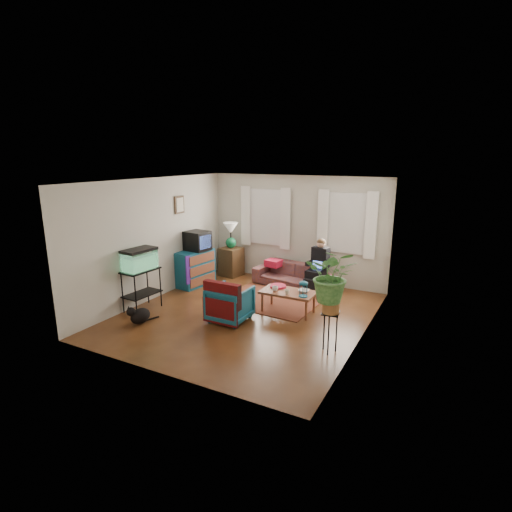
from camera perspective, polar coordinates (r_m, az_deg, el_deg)
The scene contains 31 objects.
floor at distance 7.97m, azimuth -1.35°, elevation -8.32°, with size 4.50×5.00×0.01m, color #4F2B14.
ceiling at distance 7.37m, azimuth -1.47°, elevation 10.69°, with size 4.50×5.00×0.01m, color white.
wall_back at distance 9.78m, azimuth 5.76°, elevation 3.80°, with size 4.50×0.01×2.60m, color silver.
wall_front at distance 5.60m, azimuth -14.01°, elevation -4.43°, with size 4.50×0.01×2.60m, color silver.
wall_left at distance 8.86m, azimuth -14.24°, elevation 2.35°, with size 0.01×5.00×2.60m, color silver.
wall_right at distance 6.79m, azimuth 15.41°, elevation -1.25°, with size 0.01×5.00×2.60m, color silver.
window_left at distance 10.04m, azimuth 1.50°, elevation 5.58°, with size 1.08×0.04×1.38m, color white.
window_right at distance 9.33m, azimuth 12.90°, elevation 4.57°, with size 1.08×0.04×1.38m, color white.
curtains_left at distance 9.97m, azimuth 1.29°, elevation 5.52°, with size 1.36×0.06×1.50m, color white.
curtains_right at distance 9.25m, azimuth 12.77°, elevation 4.50°, with size 1.36×0.06×1.50m, color white.
picture_frame at distance 9.37m, azimuth -10.85°, elevation 7.19°, with size 0.04×0.32×0.40m, color #3D2616.
area_rug at distance 8.69m, azimuth 2.12°, elevation -6.31°, with size 2.00×1.60×0.01m, color brown.
sofa at distance 9.54m, azimuth 5.23°, elevation -2.20°, with size 1.88×0.74×0.73m, color brown.
seated_person at distance 9.18m, azimuth 8.88°, elevation -1.74°, with size 0.47×0.58×1.12m, color black, non-canonical shape.
side_table at distance 10.40m, azimuth -3.57°, elevation -0.81°, with size 0.50×0.50×0.73m, color #3E2717.
table_lamp at distance 10.24m, azimuth -3.63°, elevation 2.87°, with size 0.38×0.38×0.67m, color white, non-canonical shape.
dresser at distance 9.68m, azimuth -8.71°, elevation -1.71°, with size 0.47×0.95×0.85m, color navy.
crt_tv at distance 9.58m, azimuth -8.38°, elevation 2.18°, with size 0.52×0.47×0.46m, color black.
aquarium_stand at distance 8.39m, azimuth -15.99°, elevation -4.65°, with size 0.42×0.75×0.84m, color black.
aquarium at distance 8.21m, azimuth -16.29°, elevation -0.42°, with size 0.38×0.68×0.44m, color #7FD899.
black_cat at distance 7.78m, azimuth -16.22°, elevation -8.00°, with size 0.28×0.43×0.37m, color black.
armchair at distance 7.58m, azimuth -3.72°, elevation -6.55°, with size 0.72×0.67×0.74m, color #136D73.
serape_throw at distance 7.30m, azimuth -4.92°, elevation -6.11°, with size 0.74×0.17×0.61m, color #9E0A0A.
coffee_table at distance 8.01m, azimuth 4.60°, elevation -6.53°, with size 1.06×0.58×0.44m, color olive.
cup_a at distance 7.93m, azimuth 2.75°, elevation -4.68°, with size 0.12×0.12×0.09m, color white.
cup_b at distance 7.75m, azimuth 4.46°, elevation -5.16°, with size 0.10×0.10×0.09m, color beige.
bowl at distance 7.92m, azimuth 6.85°, elevation -4.97°, with size 0.21×0.21×0.05m, color white.
snack_tray at distance 8.17m, azimuth 3.15°, elevation -4.32°, with size 0.33×0.33×0.04m, color #B21414.
birdcage at distance 7.63m, azimuth 6.78°, elevation -4.67°, with size 0.17×0.17×0.31m, color #115B6B, non-canonical shape.
plant_stand at distance 6.51m, azimuth 10.47°, elevation -10.68°, with size 0.29×0.29×0.68m, color black.
potted_plant at distance 6.22m, azimuth 10.80°, elevation -3.94°, with size 0.77×0.67×0.86m, color #599947.
Camera 1 is at (3.59, -6.42, 3.04)m, focal length 28.00 mm.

